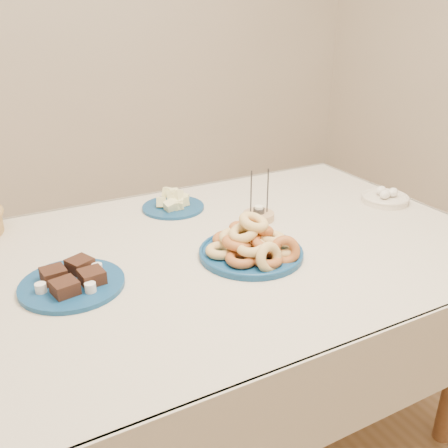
{
  "coord_description": "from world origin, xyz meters",
  "views": [
    {
      "loc": [
        -0.62,
        -1.21,
        1.43
      ],
      "look_at": [
        0.0,
        -0.05,
        0.85
      ],
      "focal_mm": 40.0,
      "sensor_mm": 36.0,
      "label": 1
    }
  ],
  "objects_px": {
    "dining_table": "(216,279)",
    "donut_platter": "(253,246)",
    "brownie_plate": "(72,281)",
    "melon_plate": "(174,204)",
    "candle_holder": "(259,215)",
    "egg_bowl": "(385,198)"
  },
  "relations": [
    {
      "from": "brownie_plate",
      "to": "egg_bowl",
      "type": "distance_m",
      "value": 1.17
    },
    {
      "from": "dining_table",
      "to": "donut_platter",
      "type": "xyz_separation_m",
      "value": [
        0.07,
        -0.1,
        0.14
      ]
    },
    {
      "from": "donut_platter",
      "to": "brownie_plate",
      "type": "bearing_deg",
      "value": 171.28
    },
    {
      "from": "dining_table",
      "to": "donut_platter",
      "type": "bearing_deg",
      "value": -54.8
    },
    {
      "from": "donut_platter",
      "to": "candle_holder",
      "type": "distance_m",
      "value": 0.28
    },
    {
      "from": "dining_table",
      "to": "brownie_plate",
      "type": "relative_size",
      "value": 4.72
    },
    {
      "from": "melon_plate",
      "to": "candle_holder",
      "type": "xyz_separation_m",
      "value": [
        0.22,
        -0.23,
        -0.0
      ]
    },
    {
      "from": "dining_table",
      "to": "candle_holder",
      "type": "height_order",
      "value": "candle_holder"
    },
    {
      "from": "dining_table",
      "to": "brownie_plate",
      "type": "height_order",
      "value": "brownie_plate"
    },
    {
      "from": "dining_table",
      "to": "donut_platter",
      "type": "relative_size",
      "value": 5.16
    },
    {
      "from": "melon_plate",
      "to": "brownie_plate",
      "type": "distance_m",
      "value": 0.58
    },
    {
      "from": "dining_table",
      "to": "brownie_plate",
      "type": "bearing_deg",
      "value": -177.24
    },
    {
      "from": "donut_platter",
      "to": "melon_plate",
      "type": "distance_m",
      "value": 0.46
    },
    {
      "from": "dining_table",
      "to": "egg_bowl",
      "type": "bearing_deg",
      "value": 3.34
    },
    {
      "from": "melon_plate",
      "to": "candle_holder",
      "type": "relative_size",
      "value": 1.63
    },
    {
      "from": "dining_table",
      "to": "egg_bowl",
      "type": "height_order",
      "value": "egg_bowl"
    },
    {
      "from": "donut_platter",
      "to": "brownie_plate",
      "type": "distance_m",
      "value": 0.51
    },
    {
      "from": "donut_platter",
      "to": "brownie_plate",
      "type": "height_order",
      "value": "donut_platter"
    },
    {
      "from": "melon_plate",
      "to": "brownie_plate",
      "type": "relative_size",
      "value": 0.8
    },
    {
      "from": "brownie_plate",
      "to": "melon_plate",
      "type": "bearing_deg",
      "value": 40.11
    },
    {
      "from": "egg_bowl",
      "to": "donut_platter",
      "type": "bearing_deg",
      "value": -168.01
    },
    {
      "from": "brownie_plate",
      "to": "candle_holder",
      "type": "distance_m",
      "value": 0.68
    }
  ]
}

